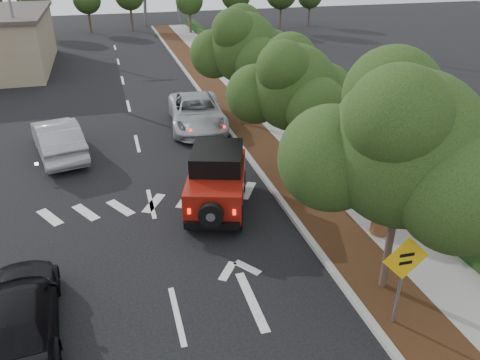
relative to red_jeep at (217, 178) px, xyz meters
name	(u,v)px	position (x,y,z in m)	size (l,w,h in m)	color
ground	(177,315)	(-2.33, -5.22, -1.10)	(120.00, 120.00, 0.00)	black
curb	(230,132)	(2.27, 6.78, -1.03)	(0.20, 70.00, 0.15)	#9E9B93
planting_strip	(250,131)	(3.27, 6.78, -1.04)	(1.80, 70.00, 0.12)	black
sidewalk	(285,127)	(5.17, 6.78, -1.04)	(2.00, 70.00, 0.12)	gray
hedge	(310,118)	(6.57, 6.78, -0.70)	(0.80, 70.00, 0.80)	black
transmission_tower	(163,25)	(3.67, 42.78, -1.10)	(7.00, 4.00, 28.00)	slate
street_tree_near	(381,288)	(3.27, -5.72, -1.10)	(3.80, 3.80, 5.92)	black
street_tree_mid	(289,179)	(3.27, 1.28, -1.10)	(3.20, 3.20, 5.32)	black
street_tree_far	(244,125)	(3.27, 7.78, -1.10)	(3.40, 3.40, 5.62)	black
light_pole_a	(26,80)	(-8.83, 20.78, -1.10)	(2.00, 0.22, 9.00)	slate
light_pole_b	(30,48)	(-9.83, 32.78, -1.10)	(2.00, 0.22, 9.00)	slate
red_jeep	(217,178)	(0.00, 0.00, 0.00)	(2.99, 4.44, 2.17)	black
silver_suv_ahead	(197,112)	(0.87, 8.21, -0.31)	(2.65, 5.75, 1.60)	#B4B8BC
black_suv_oncoming	(16,314)	(-6.06, -4.88, -0.42)	(1.91, 4.71, 1.37)	black
silver_sedan_oncoming	(58,138)	(-5.75, 6.29, -0.28)	(1.74, 5.00, 1.65)	#999AA0
speed_hump_sign	(403,269)	(2.79, -7.04, 0.63)	(1.18, 0.11, 2.51)	slate
terracotta_planter	(382,213)	(4.57, -3.38, -0.24)	(0.73, 0.73, 1.28)	brown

